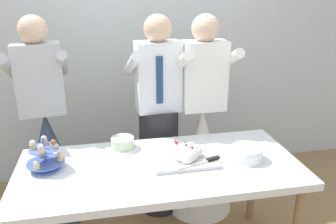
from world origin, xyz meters
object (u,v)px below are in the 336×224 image
Objects in this scene: plate_stack at (247,153)px; person_groom at (159,130)px; cupcake_stand at (45,157)px; round_cake at (123,144)px; main_cake_tray at (185,155)px; person_guest at (49,152)px; person_bride at (201,146)px; dessert_table at (160,175)px.

person_groom is at bearing 125.67° from plate_stack.
person_groom is (0.80, 0.53, -0.11)m from cupcake_stand.
plate_stack reaches higher than round_cake.
person_guest is at bearing 143.92° from main_cake_tray.
person_groom is at bearing 47.51° from round_cake.
person_bride is at bearing 62.98° from main_cake_tray.
person_bride is (0.45, 0.58, -0.12)m from dessert_table.
round_cake is at bearing 21.06° from cupcake_stand.
cupcake_stand is 1.10× the size of plate_stack.
main_cake_tray reaches higher than dessert_table.
person_groom is at bearing 33.50° from cupcake_stand.
person_guest is at bearing 142.16° from round_cake.
cupcake_stand is 0.53× the size of main_cake_tray.
round_cake is (0.49, 0.19, -0.05)m from cupcake_stand.
person_bride is (1.15, 0.49, -0.28)m from cupcake_stand.
dessert_table is 0.73m from cupcake_stand.
dessert_table is at bearing 176.15° from plate_stack.
person_bride is 1.00× the size of person_guest.
main_cake_tray is 0.41m from plate_stack.
plate_stack is at bearing -29.25° from person_guest.
dessert_table is 8.58× the size of plate_stack.
round_cake is (-0.22, 0.28, 0.11)m from dessert_table.
main_cake_tray is 0.26× the size of person_groom.
person_groom reaches higher than cupcake_stand.
person_groom is (-0.07, 0.60, -0.07)m from main_cake_tray.
dessert_table is at bearing -98.99° from person_groom.
person_groom is at bearing -6.45° from person_guest.
person_guest reaches higher than cupcake_stand.
person_groom is at bearing 81.01° from dessert_table.
dessert_table is at bearing -42.60° from person_guest.
round_cake is 0.47m from person_groom.
person_groom is at bearing 96.75° from main_cake_tray.
dessert_table is 0.63m from person_groom.
main_cake_tray is 0.26× the size of person_guest.
round_cake is at bearing -132.49° from person_groom.
cupcake_stand reaches higher than dessert_table.
cupcake_stand reaches higher than main_cake_tray.
dessert_table is 1.08× the size of person_guest.
person_bride is (-0.12, 0.62, -0.24)m from plate_stack.
cupcake_stand is 0.14× the size of person_groom.
person_guest is (-0.08, 0.63, -0.28)m from cupcake_stand.
cupcake_stand reaches higher than round_cake.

